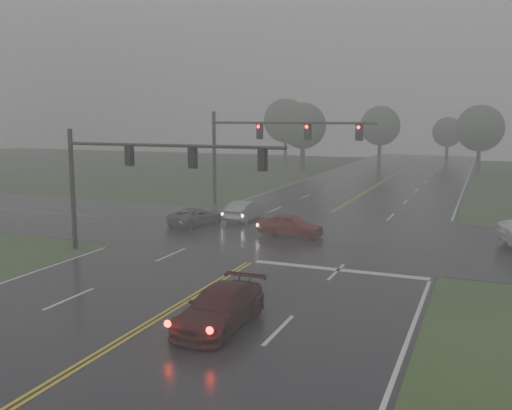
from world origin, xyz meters
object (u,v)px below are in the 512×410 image
at_px(signal_gantry_far, 261,140).
at_px(sedan_red, 291,236).
at_px(sedan_silver, 245,220).
at_px(car_grey, 196,225).
at_px(sedan_maroon, 220,327).
at_px(signal_gantry_near, 132,167).

bearing_deg(signal_gantry_far, sedan_red, -59.08).
xyz_separation_m(sedan_silver, car_grey, (-2.41, -2.86, 0.00)).
bearing_deg(car_grey, sedan_red, -172.82).
bearing_deg(sedan_maroon, sedan_red, 99.86).
xyz_separation_m(sedan_silver, signal_gantry_far, (-1.17, 5.89, 5.41)).
height_order(sedan_maroon, sedan_red, sedan_maroon).
xyz_separation_m(car_grey, signal_gantry_far, (1.24, 8.75, 5.41)).
distance_m(sedan_maroon, sedan_red, 15.59).
height_order(sedan_red, signal_gantry_far, signal_gantry_far).
bearing_deg(signal_gantry_near, sedan_maroon, -41.35).
relative_size(sedan_silver, car_grey, 1.00).
distance_m(sedan_maroon, signal_gantry_far, 27.22).
relative_size(sedan_maroon, sedan_red, 1.18).
xyz_separation_m(sedan_red, sedan_silver, (-4.77, 4.01, 0.00)).
relative_size(sedan_maroon, sedan_silver, 1.13).
height_order(sedan_maroon, sedan_silver, sedan_silver).
height_order(car_grey, signal_gantry_far, signal_gantry_far).
relative_size(sedan_maroon, signal_gantry_near, 0.38).
height_order(car_grey, signal_gantry_near, signal_gantry_near).
relative_size(car_grey, signal_gantry_far, 0.31).
xyz_separation_m(sedan_maroon, signal_gantry_far, (-8.54, 25.28, 5.41)).
height_order(signal_gantry_near, signal_gantry_far, signal_gantry_far).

